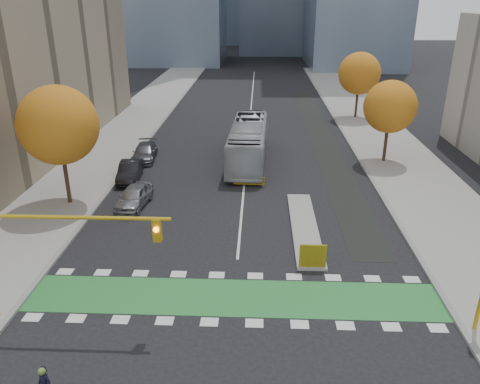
# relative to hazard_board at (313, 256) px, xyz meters

# --- Properties ---
(ground) EXTENTS (300.00, 300.00, 0.00)m
(ground) POSITION_rel_hazard_board_xyz_m (-4.00, -4.20, -0.80)
(ground) COLOR black
(ground) RESTS_ON ground
(sidewalk_west) EXTENTS (7.00, 120.00, 0.15)m
(sidewalk_west) POSITION_rel_hazard_board_xyz_m (-17.50, 15.80, -0.73)
(sidewalk_west) COLOR gray
(sidewalk_west) RESTS_ON ground
(sidewalk_east) EXTENTS (7.00, 120.00, 0.15)m
(sidewalk_east) POSITION_rel_hazard_board_xyz_m (9.50, 15.80, -0.73)
(sidewalk_east) COLOR gray
(sidewalk_east) RESTS_ON ground
(curb_west) EXTENTS (0.30, 120.00, 0.16)m
(curb_west) POSITION_rel_hazard_board_xyz_m (-14.00, 15.80, -0.73)
(curb_west) COLOR gray
(curb_west) RESTS_ON ground
(curb_east) EXTENTS (0.30, 120.00, 0.16)m
(curb_east) POSITION_rel_hazard_board_xyz_m (6.00, 15.80, -0.73)
(curb_east) COLOR gray
(curb_east) RESTS_ON ground
(bike_crossing) EXTENTS (20.00, 3.00, 0.01)m
(bike_crossing) POSITION_rel_hazard_board_xyz_m (-4.00, -2.70, -0.79)
(bike_crossing) COLOR #297D35
(bike_crossing) RESTS_ON ground
(centre_line) EXTENTS (0.15, 70.00, 0.01)m
(centre_line) POSITION_rel_hazard_board_xyz_m (-4.00, 35.80, -0.80)
(centre_line) COLOR silver
(centre_line) RESTS_ON ground
(bike_lane_paint) EXTENTS (2.50, 50.00, 0.01)m
(bike_lane_paint) POSITION_rel_hazard_board_xyz_m (3.50, 25.80, -0.80)
(bike_lane_paint) COLOR black
(bike_lane_paint) RESTS_ON ground
(median_island) EXTENTS (1.60, 10.00, 0.16)m
(median_island) POSITION_rel_hazard_board_xyz_m (0.00, 4.80, -0.72)
(median_island) COLOR gray
(median_island) RESTS_ON ground
(hazard_board) EXTENTS (1.40, 0.12, 1.30)m
(hazard_board) POSITION_rel_hazard_board_xyz_m (0.00, 0.00, 0.00)
(hazard_board) COLOR yellow
(hazard_board) RESTS_ON median_island
(tree_west) EXTENTS (5.20, 5.20, 8.22)m
(tree_west) POSITION_rel_hazard_board_xyz_m (-16.00, 7.80, 4.82)
(tree_west) COLOR #332114
(tree_west) RESTS_ON ground
(tree_east_near) EXTENTS (4.40, 4.40, 7.08)m
(tree_east_near) POSITION_rel_hazard_board_xyz_m (8.00, 17.80, 4.06)
(tree_east_near) COLOR #332114
(tree_east_near) RESTS_ON ground
(tree_east_far) EXTENTS (4.80, 4.80, 7.65)m
(tree_east_far) POSITION_rel_hazard_board_xyz_m (8.50, 33.80, 4.44)
(tree_east_far) COLOR #332114
(tree_east_far) RESTS_ON ground
(traffic_signal_west) EXTENTS (8.53, 0.56, 5.20)m
(traffic_signal_west) POSITION_rel_hazard_board_xyz_m (-11.93, -4.71, 3.23)
(traffic_signal_west) COLOR #BF9914
(traffic_signal_west) RESTS_ON ground
(bus) EXTENTS (3.36, 12.52, 3.46)m
(bus) POSITION_rel_hazard_board_xyz_m (-3.84, 17.55, 0.93)
(bus) COLOR #B3B8BB
(bus) RESTS_ON ground
(parked_car_a) EXTENTS (2.14, 4.38, 1.44)m
(parked_car_a) POSITION_rel_hazard_board_xyz_m (-11.41, 7.62, -0.08)
(parked_car_a) COLOR #95969A
(parked_car_a) RESTS_ON ground
(parked_car_b) EXTENTS (1.94, 4.53, 1.45)m
(parked_car_b) POSITION_rel_hazard_board_xyz_m (-13.00, 12.62, -0.07)
(parked_car_b) COLOR black
(parked_car_b) RESTS_ON ground
(parked_car_c) EXTENTS (2.30, 4.82, 1.36)m
(parked_car_c) POSITION_rel_hazard_board_xyz_m (-13.00, 17.62, -0.12)
(parked_car_c) COLOR #525257
(parked_car_c) RESTS_ON ground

